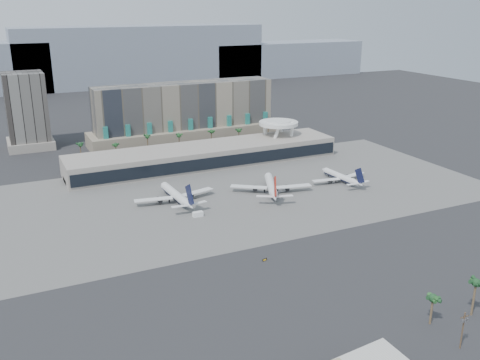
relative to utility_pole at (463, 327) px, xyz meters
name	(u,v)px	position (x,y,z in m)	size (l,w,h in m)	color
ground	(296,228)	(2.00, 96.09, -7.14)	(900.00, 900.00, 0.00)	#232326
apron_pad	(243,191)	(2.00, 151.09, -7.11)	(260.00, 130.00, 0.06)	#5B5B59
mountain_ridge	(116,61)	(29.88, 566.09, 22.75)	(680.00, 60.00, 70.00)	gray
hotel	(185,118)	(12.00, 270.50, 9.67)	(140.00, 30.00, 42.00)	gray
office_tower	(27,115)	(-93.00, 296.09, 15.80)	(30.00, 30.00, 52.00)	black
terminal	(205,155)	(2.00, 205.93, -0.63)	(170.00, 32.50, 14.50)	#B0A69B
saucer_structure	(278,126)	(57.00, 212.09, 11.31)	(26.00, 26.00, 21.89)	white
palm_row	(196,135)	(9.00, 241.09, 3.36)	(157.80, 2.80, 13.10)	brown
utility_pole	(463,327)	(0.00, 0.00, 0.00)	(3.20, 0.85, 12.00)	#4C3826
airliner_left	(176,195)	(-36.07, 150.86, -3.32)	(42.56, 43.86, 15.13)	white
airliner_centre	(271,186)	(14.18, 142.49, -3.24)	(40.99, 42.24, 15.48)	white
airliner_right	(341,177)	(58.08, 141.42, -3.95)	(35.57, 36.69, 12.66)	white
service_vehicle_a	(198,214)	(-33.02, 127.91, -5.95)	(4.85, 2.37, 2.37)	white
service_vehicle_b	(281,190)	(20.00, 142.03, -6.11)	(4.00, 2.28, 2.06)	white
taxiway_sign	(265,260)	(-25.72, 73.92, -6.67)	(2.08, 0.75, 0.94)	black
near_palm_a	(433,302)	(1.28, 13.44, 0.64)	(6.00, 6.00, 10.59)	brown
near_palm_b	(476,287)	(17.01, 11.47, 3.20)	(6.00, 6.00, 13.20)	brown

